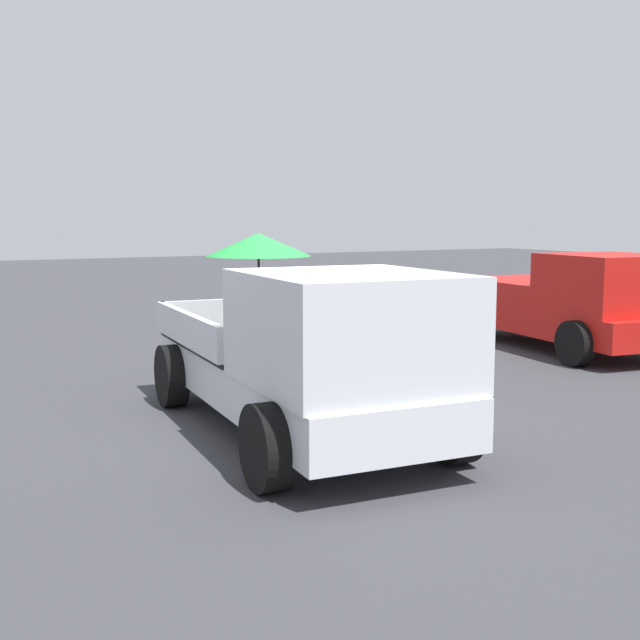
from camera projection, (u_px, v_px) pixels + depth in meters
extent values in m
plane|color=#38383D|center=(294.00, 431.00, 8.99)|extent=(80.00, 80.00, 0.00)
cylinder|color=black|center=(453.00, 424.00, 7.76)|extent=(0.82, 0.35, 0.80)
cylinder|color=black|center=(267.00, 447.00, 6.96)|extent=(0.82, 0.35, 0.80)
cylinder|color=black|center=(311.00, 364.00, 10.92)|extent=(0.82, 0.35, 0.80)
cylinder|color=black|center=(172.00, 376.00, 10.12)|extent=(0.82, 0.35, 0.80)
cube|color=silver|center=(294.00, 382.00, 8.92)|extent=(5.14, 2.23, 0.50)
cube|color=silver|center=(349.00, 329.00, 7.55)|extent=(2.25, 2.04, 1.08)
cube|color=#4C606B|center=(402.00, 320.00, 6.62)|extent=(0.21, 1.72, 0.64)
cube|color=black|center=(259.00, 343.00, 9.92)|extent=(2.95, 2.08, 0.06)
cube|color=silver|center=(325.00, 321.00, 10.27)|extent=(2.80, 0.34, 0.40)
cube|color=silver|center=(187.00, 329.00, 9.52)|extent=(2.80, 0.34, 0.40)
cube|color=silver|center=(226.00, 313.00, 11.11)|extent=(0.26, 1.84, 0.40)
ellipsoid|color=olive|center=(258.00, 325.00, 9.43)|extent=(0.71, 0.38, 0.52)
sphere|color=olive|center=(266.00, 301.00, 9.12)|extent=(0.30, 0.30, 0.28)
cone|color=olive|center=(273.00, 289.00, 9.13)|extent=(0.10, 0.10, 0.12)
cone|color=olive|center=(260.00, 289.00, 9.07)|extent=(0.10, 0.10, 0.12)
cylinder|color=black|center=(259.00, 298.00, 9.62)|extent=(0.03, 0.03, 1.11)
cone|color=#19722D|center=(258.00, 245.00, 9.53)|extent=(1.39, 1.39, 0.28)
cylinder|color=black|center=(575.00, 343.00, 12.84)|extent=(0.79, 0.37, 0.76)
cylinder|color=black|center=(550.00, 316.00, 16.48)|extent=(0.79, 0.37, 0.76)
cylinder|color=black|center=(471.00, 320.00, 15.81)|extent=(0.79, 0.37, 0.76)
cube|color=red|center=(561.00, 319.00, 14.64)|extent=(5.01, 2.50, 0.50)
cube|color=red|center=(608.00, 284.00, 13.43)|extent=(2.15, 2.06, 1.00)
cube|color=red|center=(530.00, 290.00, 15.51)|extent=(2.94, 2.18, 0.40)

